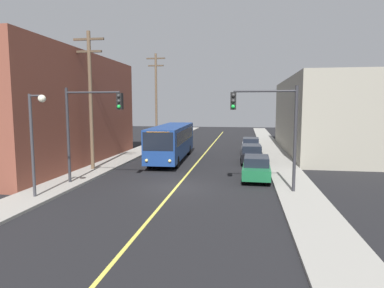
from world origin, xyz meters
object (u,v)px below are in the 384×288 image
object	(u,v)px
parked_car_black	(251,154)
traffic_signal_right_corner	(268,119)
parked_car_silver	(251,145)
utility_pole_near	(90,95)
utility_pole_mid	(156,95)
parked_car_green	(256,168)
traffic_signal_left_corner	(90,117)
street_lamp_left	(35,130)
city_bus	(172,141)

from	to	relation	value
parked_car_black	traffic_signal_right_corner	bearing A→B (deg)	-86.22
parked_car_silver	utility_pole_near	xyz separation A→B (m)	(-12.33, -11.84, 5.03)
utility_pole_near	utility_pole_mid	size ratio (longest dim) A/B	0.91
utility_pole_near	traffic_signal_right_corner	world-z (taller)	utility_pole_near
parked_car_silver	parked_car_green	bearing A→B (deg)	-89.31
parked_car_green	traffic_signal_left_corner	bearing A→B (deg)	-162.86
parked_car_silver	traffic_signal_left_corner	distance (m)	19.63
parked_car_green	street_lamp_left	xyz separation A→B (m)	(-11.78, -6.72, 2.90)
utility_pole_mid	traffic_signal_right_corner	xyz separation A→B (m)	(12.53, -22.53, -2.08)
traffic_signal_right_corner	street_lamp_left	bearing A→B (deg)	-164.87
utility_pole_mid	street_lamp_left	size ratio (longest dim) A/B	2.08
parked_car_silver	utility_pole_mid	bearing A→B (deg)	153.62
street_lamp_left	traffic_signal_left_corner	bearing A→B (deg)	68.11
parked_car_silver	street_lamp_left	size ratio (longest dim) A/B	0.80
utility_pole_near	parked_car_silver	bearing A→B (deg)	43.85
parked_car_black	utility_pole_mid	size ratio (longest dim) A/B	0.39
parked_car_black	utility_pole_mid	bearing A→B (deg)	133.69
parked_car_green	parked_car_black	distance (m)	6.71
utility_pole_near	street_lamp_left	world-z (taller)	utility_pole_near
traffic_signal_right_corner	street_lamp_left	world-z (taller)	traffic_signal_right_corner
utility_pole_near	street_lamp_left	size ratio (longest dim) A/B	1.90
parked_car_black	street_lamp_left	bearing A→B (deg)	-130.75
city_bus	traffic_signal_left_corner	size ratio (longest dim) A/B	2.04
parked_car_green	traffic_signal_right_corner	world-z (taller)	traffic_signal_right_corner
utility_pole_near	utility_pole_mid	world-z (taller)	utility_pole_mid
utility_pole_near	traffic_signal_left_corner	world-z (taller)	utility_pole_near
city_bus	parked_car_silver	size ratio (longest dim) A/B	2.76
utility_pole_mid	street_lamp_left	bearing A→B (deg)	-89.35
traffic_signal_right_corner	parked_car_black	bearing A→B (deg)	93.78
street_lamp_left	traffic_signal_right_corner	bearing A→B (deg)	15.13
parked_car_green	traffic_signal_left_corner	world-z (taller)	traffic_signal_left_corner
parked_car_green	utility_pole_mid	world-z (taller)	utility_pole_mid
parked_car_green	street_lamp_left	world-z (taller)	street_lamp_left
city_bus	street_lamp_left	distance (m)	14.90
parked_car_black	traffic_signal_right_corner	distance (m)	10.72
utility_pole_mid	traffic_signal_left_corner	xyz separation A→B (m)	(1.71, -22.32, -2.08)
traffic_signal_right_corner	parked_car_silver	bearing A→B (deg)	92.11
traffic_signal_left_corner	street_lamp_left	distance (m)	3.84
city_bus	parked_car_silver	distance (m)	9.40
traffic_signal_left_corner	traffic_signal_right_corner	xyz separation A→B (m)	(10.82, -0.22, 0.00)
utility_pole_near	traffic_signal_right_corner	bearing A→B (deg)	-20.28
parked_car_black	parked_car_silver	bearing A→B (deg)	89.50
city_bus	street_lamp_left	world-z (taller)	street_lamp_left
traffic_signal_left_corner	traffic_signal_right_corner	world-z (taller)	same
traffic_signal_left_corner	traffic_signal_right_corner	size ratio (longest dim) A/B	1.00
parked_car_silver	traffic_signal_left_corner	bearing A→B (deg)	-121.89
city_bus	utility_pole_near	size ratio (longest dim) A/B	1.17
street_lamp_left	utility_pole_near	bearing A→B (deg)	94.95
city_bus	parked_car_silver	bearing A→B (deg)	38.31
parked_car_silver	utility_pole_near	distance (m)	17.82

